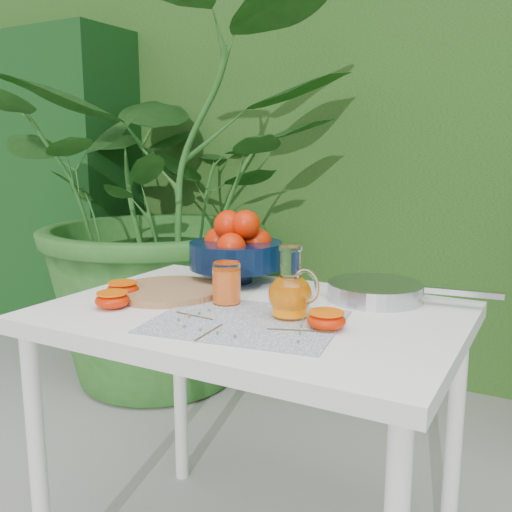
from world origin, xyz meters
The scene contains 11 objects.
hedge_backdrop centered at (0.06, 2.06, 1.19)m, with size 8.00×1.65×2.50m.
potted_plant_left centered at (-1.03, 1.10, 0.92)m, with size 1.83×1.83×1.83m, color #275B1F.
white_table centered at (0.01, 0.07, 0.67)m, with size 1.00×0.70×0.75m.
placemat centered at (0.05, -0.03, 0.75)m, with size 0.42×0.33×0.00m, color #0C1944.
cutting_board centered at (-0.26, 0.08, 0.76)m, with size 0.30×0.30×0.02m, color #A7704B.
fruit_bowl centered at (-0.18, 0.30, 0.85)m, with size 0.35×0.35×0.22m.
juice_pitcher centered at (0.12, 0.04, 0.81)m, with size 0.15×0.13×0.17m.
juice_tumbler centered at (-0.07, 0.07, 0.80)m, with size 0.08×0.08×0.10m.
saute_pan centered at (0.25, 0.30, 0.78)m, with size 0.45×0.28×0.05m.
orange_halves centered at (-0.14, -0.03, 0.77)m, with size 0.69×0.20×0.04m.
thyme_sprigs centered at (0.05, -0.08, 0.76)m, with size 0.39×0.24×0.01m.
Camera 1 is at (0.66, -1.12, 1.14)m, focal length 40.00 mm.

